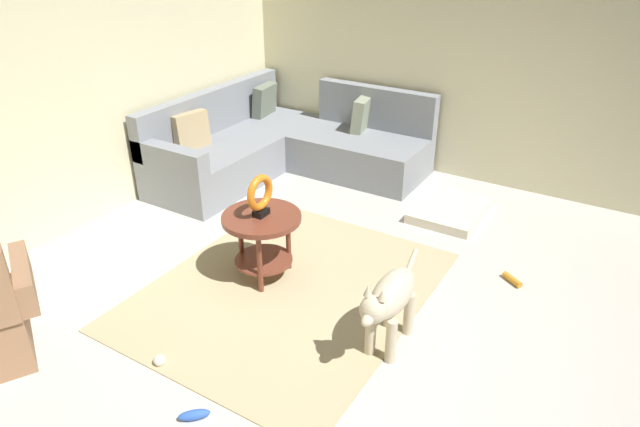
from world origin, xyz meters
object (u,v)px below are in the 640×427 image
dog_toy_rope (512,280)px  dog (390,300)px  sectional_couch (283,147)px  dog_toy_ball (159,360)px  dog_toy_bone (194,415)px  torus_sculpture (260,195)px  dog_bed_mat (450,210)px  side_table (262,230)px

dog_toy_rope → dog: bearing=156.4°
sectional_couch → dog: 3.01m
dog_toy_ball → dog_toy_bone: bearing=-113.4°
torus_sculpture → dog_bed_mat: (1.77, -0.89, -0.67)m
sectional_couch → side_table: size_ratio=3.75×
dog → dog_toy_rope: size_ratio=4.83×
torus_sculpture → dog_bed_mat: 2.09m
side_table → dog: size_ratio=0.71×
torus_sculpture → dog_toy_bone: torus_sculpture is taller
sectional_couch → torus_sculpture: (-1.78, -1.05, 0.42)m
sectional_couch → dog_toy_bone: 3.52m
sectional_couch → dog_toy_bone: sectional_couch is taller
sectional_couch → dog_toy_bone: bearing=-153.6°
dog_toy_rope → dog_toy_bone: (-2.29, 1.18, 0.00)m
torus_sculpture → dog_toy_ball: torus_sculpture is taller
dog_bed_mat → dog_toy_rope: bearing=-136.3°
torus_sculpture → dog: (-0.25, -1.18, -0.33)m
side_table → dog_toy_rope: side_table is taller
torus_sculpture → dog: size_ratio=0.38×
torus_sculpture → dog: torus_sculpture is taller
dog → dog_toy_rope: (1.18, -0.51, -0.35)m
torus_sculpture → dog_toy_bone: bearing=-159.3°
sectional_couch → dog_toy_bone: size_ratio=12.50×
dog → side_table: bearing=-14.4°
dog → dog_toy_ball: size_ratio=11.48×
side_table → dog_toy_rope: bearing=-61.3°
dog_toy_rope → dog_toy_bone: 2.57m
torus_sculpture → dog_bed_mat: torus_sculpture is taller
side_table → dog_toy_bone: side_table is taller
sectional_couch → dog_toy_rope: bearing=-107.3°
dog → sectional_couch: bearing=-44.8°
dog_bed_mat → dog_toy_ball: dog_bed_mat is taller
dog_toy_rope → sectional_couch: bearing=72.7°
dog → dog_toy_bone: 1.34m
dog → dog_toy_ball: (-0.90, 1.15, -0.34)m
dog_bed_mat → dog: dog is taller
side_table → dog_toy_ball: size_ratio=8.12×
side_table → torus_sculpture: torus_sculpture is taller
dog_bed_mat → side_table: bearing=153.3°
dog_bed_mat → dog_toy_ball: bearing=163.6°
side_table → dog: 1.20m
dog_toy_ball → dog_toy_rope: size_ratio=0.42×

